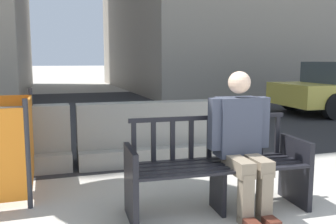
{
  "coord_description": "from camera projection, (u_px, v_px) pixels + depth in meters",
  "views": [
    {
      "loc": [
        -1.82,
        -1.86,
        1.41
      ],
      "look_at": [
        -0.33,
        2.7,
        0.75
      ],
      "focal_mm": 40.0,
      "sensor_mm": 36.0,
      "label": 1
    }
  ],
  "objects": [
    {
      "name": "street_asphalt",
      "position": [
        113.0,
        110.0,
        10.7
      ],
      "size": [
        120.0,
        12.0,
        0.01
      ],
      "primitive_type": "cube",
      "color": "#28282B",
      "rests_on": "ground"
    },
    {
      "name": "street_bench",
      "position": [
        217.0,
        170.0,
        3.51
      ],
      "size": [
        1.72,
        0.62,
        0.88
      ],
      "color": "black",
      "rests_on": "ground"
    },
    {
      "name": "seated_person",
      "position": [
        242.0,
        139.0,
        3.47
      ],
      "size": [
        0.59,
        0.74,
        1.31
      ],
      "color": "#383D4C",
      "rests_on": "ground"
    },
    {
      "name": "jersey_barrier_centre",
      "position": [
        150.0,
        137.0,
        5.26
      ],
      "size": [
        2.02,
        0.76,
        0.84
      ],
      "color": "gray",
      "rests_on": "ground"
    }
  ]
}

